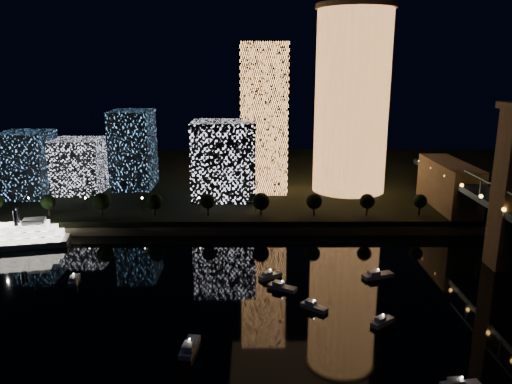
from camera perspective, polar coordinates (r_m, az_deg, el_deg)
ground at (r=111.30m, az=6.72°, el=-18.61°), size 520.00×520.00×0.00m
far_bank at (r=259.47m, az=2.54°, el=1.46°), size 420.00×160.00×5.00m
seawall at (r=184.71m, az=3.71°, el=-4.26°), size 420.00×6.00×3.00m
tower_cylindrical at (r=224.83m, az=10.88°, el=10.22°), size 34.00×34.00×79.97m
tower_rectangular at (r=221.55m, az=0.90°, el=8.38°), size 20.30×20.30×64.59m
midrise_blocks at (r=225.67m, az=-14.31°, el=3.66°), size 108.12×42.50×35.34m
motorboats at (r=121.05m, az=4.50°, el=-15.17°), size 117.82×66.29×2.78m
esplanade_trees at (r=188.68m, az=-7.03°, el=-1.09°), size 165.74×6.60×8.80m
street_lamps at (r=194.70m, az=-6.53°, el=-1.03°), size 132.70×0.70×5.65m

